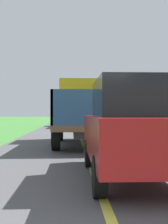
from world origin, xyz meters
The scene contains 3 objects.
banana_truck_near centered at (0.04, 11.79, 1.46)m, with size 2.38×5.82×2.80m.
banana_truck_far centered at (0.05, 26.50, 1.47)m, with size 2.38×5.81×2.80m.
following_car centered at (0.72, 4.97, 1.07)m, with size 1.74×4.10×1.92m.
Camera 1 is at (-0.47, -0.64, 1.37)m, focal length 46.55 mm.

